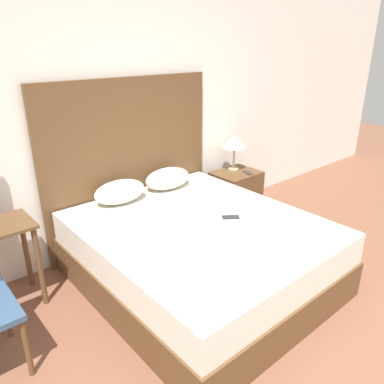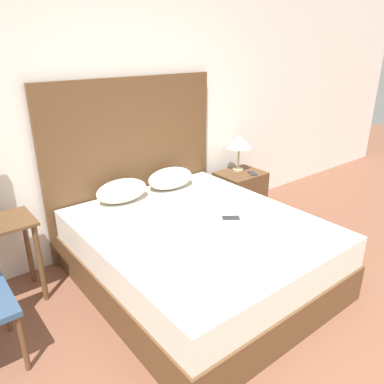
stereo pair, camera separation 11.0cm
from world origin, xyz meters
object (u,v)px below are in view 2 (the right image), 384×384
Objects in this scene: phone_on_bed at (231,218)px; table_lamp at (239,142)px; bed at (199,253)px; phone_on_nightstand at (252,173)px; nightstand at (240,194)px.

phone_on_bed is 1.45m from table_lamp.
phone_on_nightstand is at bearing 26.04° from bed.
phone_on_nightstand is at bearing -52.97° from nightstand.
bed reaches higher than phone_on_nightstand.
nightstand is (1.01, 0.87, -0.31)m from phone_on_bed.
bed is 1.49m from nightstand.
phone_on_bed reaches higher than nightstand.
bed is at bearing 159.77° from phone_on_bed.
phone_on_bed is at bearing -139.08° from nightstand.
phone_on_nightstand is at bearing 35.03° from phone_on_bed.
bed is 12.66× the size of phone_on_bed.
phone_on_bed is (0.27, -0.10, 0.30)m from bed.
phone_on_bed is 0.29× the size of nightstand.
bed is 0.42m from phone_on_bed.
table_lamp is at bearing 103.14° from phone_on_nightstand.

